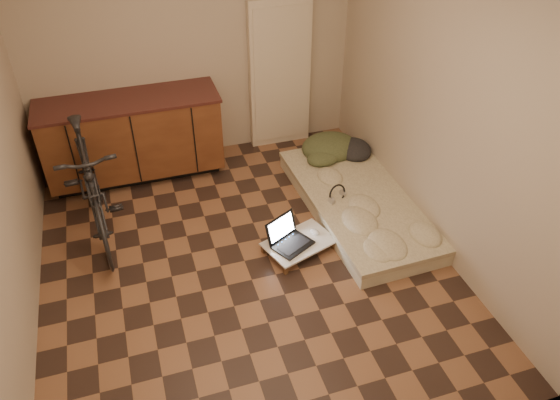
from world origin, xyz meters
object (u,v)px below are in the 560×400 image
object	(u,v)px
lap_desk	(299,243)
laptop	(289,239)
bicycle	(90,179)
futon	(360,202)

from	to	relation	value
lap_desk	laptop	world-z (taller)	laptop
bicycle	lap_desk	world-z (taller)	bicycle
bicycle	futon	bearing A→B (deg)	-16.10
futon	laptop	size ratio (longest dim) A/B	4.68
bicycle	lap_desk	xyz separation A→B (m)	(1.72, -0.88, -0.49)
laptop	bicycle	bearing A→B (deg)	123.88
futon	lap_desk	size ratio (longest dim) A/B	2.93
bicycle	lap_desk	distance (m)	1.99
futon	laptop	bearing A→B (deg)	-158.08
bicycle	futon	world-z (taller)	bicycle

